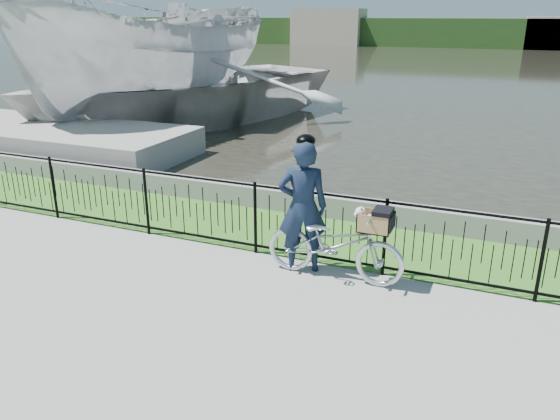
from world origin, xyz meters
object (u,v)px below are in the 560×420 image
at_px(dock, 20,135).
at_px(boat_far, 179,86).
at_px(cyclist, 303,206).
at_px(bicycle_rig, 335,243).
at_px(boat_near, 153,58).

distance_m(dock, boat_far, 5.48).
xyz_separation_m(cyclist, boat_far, (-7.89, 9.20, 0.22)).
relative_size(bicycle_rig, boat_near, 0.17).
distance_m(cyclist, boat_near, 11.71).
xyz_separation_m(dock, boat_near, (1.67, 4.12, 1.83)).
height_order(boat_near, boat_far, boat_near).
bearing_deg(bicycle_rig, boat_far, 132.15).
bearing_deg(cyclist, bicycle_rig, -9.53).
distance_m(dock, bicycle_rig, 11.22).
relative_size(dock, bicycle_rig, 5.09).
xyz_separation_m(bicycle_rig, boat_near, (-8.71, 8.36, 1.65)).
distance_m(dock, cyclist, 10.73).
bearing_deg(boat_near, cyclist, -45.30).
bearing_deg(dock, boat_far, 68.55).
relative_size(dock, cyclist, 5.02).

